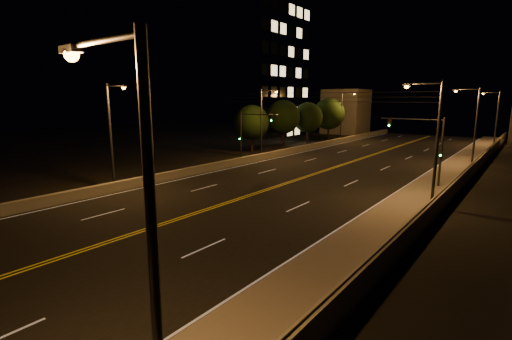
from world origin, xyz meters
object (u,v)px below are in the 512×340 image
Objects in this scene: streetlight_0 at (142,233)px; streetlight_2 at (473,122)px; streetlight_4 at (112,129)px; tree_3 at (329,114)px; streetlight_6 at (343,113)px; tree_0 at (252,122)px; traffic_signal_left at (248,131)px; streetlight_3 at (495,115)px; tree_1 at (283,117)px; streetlight_1 at (433,135)px; building_tower at (230,65)px; streetlight_5 at (263,119)px; traffic_signal_right at (428,143)px; tree_2 at (308,118)px.

streetlight_0 and streetlight_2 have the same top height.
streetlight_4 reaches higher than tree_3.
tree_0 is (-4.64, -19.50, -0.81)m from streetlight_6.
tree_0 is at bearing 125.38° from traffic_signal_left.
streetlight_0 is at bearing -90.00° from streetlight_3.
traffic_signal_left is (1.13, 15.87, -1.19)m from streetlight_4.
streetlight_3 is at bearing 35.81° from tree_1.
streetlight_4 is 43.67m from tree_3.
streetlight_4 is 1.29× the size of tree_0.
streetlight_4 is at bearing -79.06° from tree_0.
building_tower reaches higher than streetlight_1.
streetlight_3 is 1.00× the size of streetlight_5.
streetlight_3 is at bearing 87.53° from traffic_signal_right.
building_tower is 19.67m from tree_0.
streetlight_3 reaches higher than traffic_signal_left.
streetlight_4 is 1.18× the size of tree_1.
streetlight_0 is at bearing -90.00° from streetlight_2.
streetlight_0 is 24.92m from streetlight_4.
streetlight_1 is at bearing -25.93° from streetlight_5.
tree_2 is (-25.16, 9.80, -0.66)m from streetlight_2.
tree_1 is at bearing -144.19° from streetlight_3.
streetlight_4 is (-21.40, 12.76, 0.00)m from streetlight_0.
streetlight_4 is 1.00× the size of streetlight_6.
streetlight_0 is at bearing -57.11° from streetlight_5.
streetlight_5 is at bearing -159.76° from streetlight_2.
streetlight_6 is at bearing -2.07° from tree_3.
traffic_signal_right is at bearing 38.61° from streetlight_4.
streetlight_0 is 40.98m from streetlight_2.
building_tower is (-39.52, -16.34, 8.26)m from streetlight_3.
traffic_signal_left is at bearing -69.73° from tree_1.
traffic_signal_right is at bearing -54.28° from streetlight_6.
streetlight_2 is 26.30m from streetlight_6.
tree_1 is at bearing -114.14° from streetlight_6.
tree_0 is 8.42m from tree_1.
streetlight_2 is at bearing 90.00° from streetlight_0.
tree_0 is at bearing -133.51° from streetlight_3.
streetlight_4 is at bearing -94.09° from traffic_signal_left.
tree_3 reaches higher than traffic_signal_right.
streetlight_4 reaches higher than tree_2.
tree_1 is (-4.97, 12.07, -0.40)m from streetlight_5.
streetlight_5 is 4.75m from traffic_signal_left.
streetlight_2 reaches higher than traffic_signal_left.
streetlight_6 is 21.62m from building_tower.
streetlight_0 is 1.00× the size of streetlight_2.
streetlight_1 is at bearing -48.16° from tree_2.
streetlight_4 is 43.50m from streetlight_6.
streetlight_1 reaches higher than traffic_signal_right.
traffic_signal_left is 17.64m from tree_1.
streetlight_2 and streetlight_4 have the same top height.
streetlight_4 is 1.00× the size of streetlight_5.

